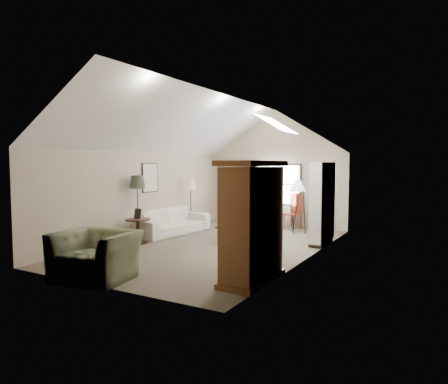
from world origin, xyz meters
The scene contains 18 objects.
room_shell centered at (0.00, 0.00, 3.21)m, with size 5.01×8.01×4.00m.
window centered at (0.10, 3.96, 1.45)m, with size 1.72×0.08×1.42m, color black.
skylight centered at (1.30, 0.90, 3.22)m, with size 0.80×1.20×0.52m, color white, non-canonical shape.
wall_art centered at (-1.88, 1.94, 1.73)m, with size 1.97×3.71×0.88m.
armoire centered at (2.18, -2.40, 1.10)m, with size 0.60×1.50×2.20m, color brown.
tv_alcove centered at (2.34, 1.60, 1.15)m, with size 0.32×1.30×2.10m, color white.
media_console centered at (2.32, 1.60, 0.30)m, with size 0.34×1.18×0.60m, color #382316.
tv_panel centered at (2.32, 1.60, 0.92)m, with size 0.05×0.90×0.55m, color black.
sofa centered at (-2.13, 0.85, 0.39)m, with size 2.69×1.05×0.79m, color beige.
armchair_near centered at (-0.43, -3.70, 0.45)m, with size 1.37×1.20×0.89m, color #626C4C.
armchair_far centered at (-0.10, 2.01, 0.48)m, with size 1.03×1.06×0.97m, color #5C5E42.
coffee_table centered at (0.31, 0.45, 0.24)m, with size 0.95×0.53×0.48m, color #372316.
bowl centered at (0.31, 0.45, 0.51)m, with size 0.23×0.23×0.06m, color #382617.
side_table centered at (-2.03, -0.75, 0.34)m, with size 0.67×0.67×0.67m, color #382216.
side_chair centered at (0.77, 3.68, 0.59)m, with size 0.46×0.46×1.17m, color brown.
tripod_lamp centered at (1.25, 2.75, 0.85)m, with size 0.49×0.49×1.69m, color white, non-canonical shape.
dark_lamp centered at (-2.20, -0.55, 0.94)m, with size 0.45×0.45×1.88m, color #24291D, non-canonical shape.
tan_lamp centered at (-2.20, 2.05, 0.84)m, with size 0.34×0.34×1.68m, color tan, non-canonical shape.
Camera 1 is at (5.27, -8.90, 2.15)m, focal length 32.00 mm.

